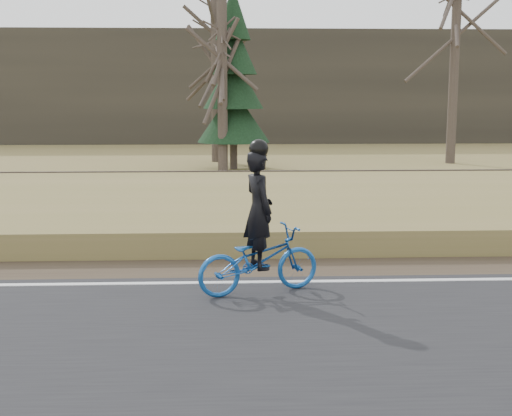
{
  "coord_description": "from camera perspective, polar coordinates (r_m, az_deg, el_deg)",
  "views": [
    {
      "loc": [
        -4.89,
        -9.77,
        2.79
      ],
      "look_at": [
        -4.43,
        0.5,
        1.1
      ],
      "focal_mm": 50.0,
      "sensor_mm": 36.0,
      "label": 1
    }
  ],
  "objects": [
    {
      "name": "railroad",
      "position": [
        18.56,
        12.76,
        2.11
      ],
      "size": [
        120.0,
        2.4,
        0.29
      ],
      "color": "black",
      "rests_on": "ballast"
    },
    {
      "name": "bare_tree_near_left",
      "position": [
        24.77,
        -2.71,
        10.2
      ],
      "size": [
        0.36,
        0.36,
        6.33
      ],
      "primitive_type": "cylinder",
      "color": "#4D4038",
      "rests_on": "ground"
    },
    {
      "name": "embankment",
      "position": [
        15.02,
        16.5,
        -0.9
      ],
      "size": [
        120.0,
        5.0,
        0.44
      ],
      "primitive_type": "cube",
      "color": "olive",
      "rests_on": "ground"
    },
    {
      "name": "cyclist",
      "position": [
        9.67,
        0.22,
        -3.01
      ],
      "size": [
        1.84,
        1.17,
        2.1
      ],
      "rotation": [
        0.0,
        0.0,
        1.92
      ],
      "color": "#17519F",
      "rests_on": "road"
    },
    {
      "name": "bare_tree_left",
      "position": [
        28.49,
        -3.27,
        11.19
      ],
      "size": [
        0.36,
        0.36,
        7.43
      ],
      "primitive_type": "cylinder",
      "color": "#4D4038",
      "rests_on": "ground"
    },
    {
      "name": "conifer",
      "position": [
        25.7,
        -1.83,
        9.94
      ],
      "size": [
        2.6,
        2.6,
        6.47
      ],
      "color": "#4D4038",
      "rests_on": "ground"
    },
    {
      "name": "treeline_backdrop",
      "position": [
        40.07,
        4.54,
        9.61
      ],
      "size": [
        120.0,
        4.0,
        6.0
      ],
      "primitive_type": "cube",
      "color": "#383328",
      "rests_on": "ground"
    },
    {
      "name": "ballast",
      "position": [
        18.6,
        12.73,
        1.19
      ],
      "size": [
        120.0,
        3.0,
        0.45
      ],
      "primitive_type": "cube",
      "color": "slate",
      "rests_on": "ground"
    },
    {
      "name": "bare_tree_center",
      "position": [
        28.88,
        15.65,
        12.66
      ],
      "size": [
        0.36,
        0.36,
        9.27
      ],
      "primitive_type": "cylinder",
      "color": "#4D4038",
      "rests_on": "ground"
    }
  ]
}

